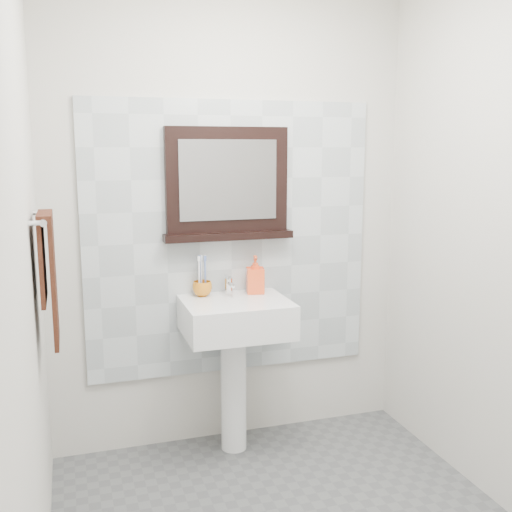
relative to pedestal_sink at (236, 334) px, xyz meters
The scene contains 11 objects.
back_wall 0.62m from the pedestal_sink, 80.62° to the left, with size 2.00×0.01×2.50m, color beige.
front_wall 2.06m from the pedestal_sink, 88.91° to the right, with size 2.00×0.01×2.50m, color beige.
left_wall 1.42m from the pedestal_sink, 137.78° to the right, with size 0.01×2.20×2.50m, color beige.
splashback 0.52m from the pedestal_sink, 80.11° to the left, with size 1.60×0.02×1.50m, color #B6C0C5.
pedestal_sink is the anchor object (origin of this frame).
toothbrush_cup 0.30m from the pedestal_sink, 136.99° to the left, with size 0.10×0.10×0.08m, color orange.
toothbrushes 0.37m from the pedestal_sink, 135.85° to the left, with size 0.05×0.04×0.21m.
soap_dispenser 0.34m from the pedestal_sink, 38.45° to the left, with size 0.09×0.10×0.21m, color #FE2A1D.
framed_mirror 0.79m from the pedestal_sink, 86.48° to the left, with size 0.71×0.11×0.60m.
towel_bar 1.20m from the pedestal_sink, 157.97° to the right, with size 0.07×0.40×0.03m.
hand_towel 1.09m from the pedestal_sink, 157.82° to the right, with size 0.06×0.30×0.55m.
Camera 1 is at (-0.86, -2.07, 1.65)m, focal length 42.00 mm.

